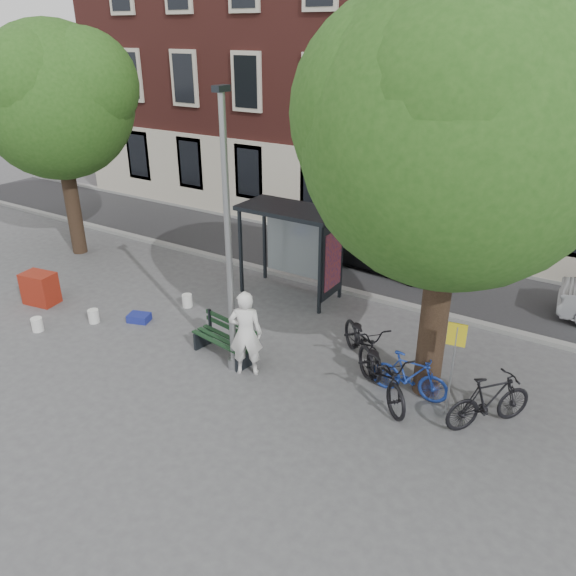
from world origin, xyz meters
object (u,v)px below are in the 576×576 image
Objects in this scene: painter at (246,333)px; notice_sign at (455,349)px; bike_a at (382,372)px; bus_shelter at (304,233)px; bench at (225,341)px; bike_b at (410,375)px; bike_c at (363,342)px; bike_d at (489,401)px; car_dark at (387,247)px; red_stand at (40,288)px; lamppost at (229,254)px.

painter is 0.97× the size of notice_sign.
notice_sign is at bearing -42.81° from bike_a.
bus_shelter is 1.62× the size of bench.
bike_c is at bearing 62.53° from bike_b.
bike_d is at bearing -96.60° from bike_b.
bike_d is 0.40× the size of car_dark.
red_stand is (-10.38, -1.34, -0.05)m from bike_b.
painter reaches higher than bike_d.
bike_a is at bearing 45.89° from bike_d.
bike_b is at bearing 169.91° from painter.
car_dark is at bearing 24.09° from bike_b.
bus_shelter is 4.10m from bench.
red_stand is (-9.89, -1.00, -0.15)m from bike_a.
car_dark is (-2.78, 6.74, 0.06)m from bike_a.
painter is 1.09m from bench.
bus_shelter is 1.30× the size of bike_c.
bike_c is (3.00, -2.37, -1.34)m from bus_shelter.
bike_a is at bearing 16.42° from bench.
red_stand is at bearing -144.24° from bus_shelter.
lamppost is 2.70× the size of bike_a.
bike_c is (2.03, 1.73, -0.43)m from painter.
red_stand is at bearing 137.75° from bike_a.
bike_a is 1.21× the size of bike_d.
painter is 0.89× the size of bike_a.
bike_d is (1.64, -0.10, 0.07)m from bike_b.
lamppost is 4.00m from bike_a.
bike_c reaches higher than red_stand.
bench is 5.28m from notice_sign.
bike_b is (3.75, 1.11, -2.29)m from lamppost.
notice_sign is at bearing 10.93° from lamppost.
bike_d is at bearing -41.61° from bike_a.
painter is at bearing 173.46° from bike_c.
lamppost reaches higher than notice_sign.
bike_c is at bearing -38.36° from bus_shelter.
notice_sign is (4.64, 0.90, -1.25)m from lamppost.
bike_c is (-0.87, 0.96, -0.02)m from bike_a.
notice_sign is at bearing 15.90° from bench.
bike_d is at bearing -139.10° from car_dark.
bike_d reaches higher than bench.
bus_shelter is (-0.61, 4.11, -0.87)m from lamppost.
car_dark is at bearing 47.45° from red_stand.
car_dark is (-4.91, 6.50, 0.09)m from bike_d.
bike_a reaches higher than bench.
red_stand is at bearing -26.36° from painter.
bike_b is at bearing 7.36° from red_stand.
red_stand is at bearing -165.80° from bench.
bus_shelter is at bearing 166.11° from car_dark.
bike_a is 9.94m from red_stand.
bike_c is at bearing 84.21° from bike_a.
bus_shelter is 3.17× the size of red_stand.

